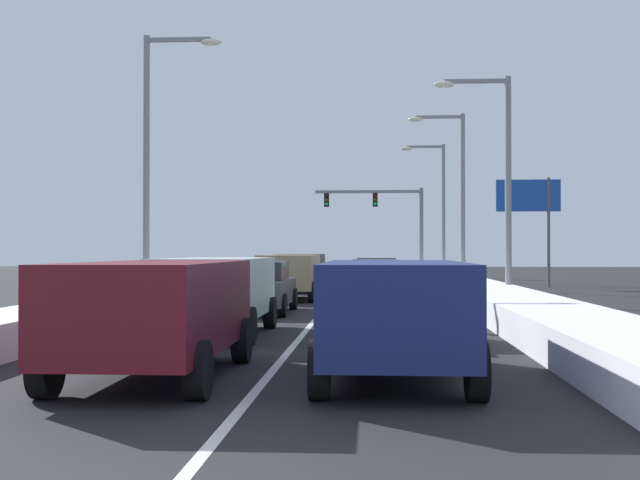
{
  "coord_description": "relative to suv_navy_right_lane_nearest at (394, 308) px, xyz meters",
  "views": [
    {
      "loc": [
        1.52,
        -5.37,
        1.83
      ],
      "look_at": [
        -0.72,
        29.81,
        2.28
      ],
      "focal_mm": 46.53,
      "sensor_mm": 36.0,
      "label": 1
    }
  ],
  "objects": [
    {
      "name": "sedan_charcoal_center_lane_third",
      "position": [
        -3.66,
        12.25,
        -0.25
      ],
      "size": [
        2.0,
        4.5,
        1.51
      ],
      "color": "#38383D",
      "rests_on": "ground"
    },
    {
      "name": "sedan_gray_right_lane_fourth",
      "position": [
        -0.21,
        18.63,
        -0.25
      ],
      "size": [
        2.0,
        4.5,
        1.51
      ],
      "color": "slate",
      "rests_on": "ground"
    },
    {
      "name": "suv_tan_center_lane_fourth",
      "position": [
        -3.39,
        18.92,
        0.0
      ],
      "size": [
        2.16,
        4.9,
        1.67
      ],
      "color": "#937F60",
      "rests_on": "ground"
    },
    {
      "name": "sedan_red_right_lane_fifth",
      "position": [
        -0.15,
        24.42,
        -0.25
      ],
      "size": [
        2.0,
        4.5,
        1.51
      ],
      "color": "maroon",
      "rests_on": "ground"
    },
    {
      "name": "roadside_sign_right",
      "position": [
        7.5,
        30.28,
        3.0
      ],
      "size": [
        3.2,
        0.16,
        5.5
      ],
      "color": "#59595B",
      "rests_on": "ground"
    },
    {
      "name": "sedan_green_right_lane_second",
      "position": [
        -0.2,
        5.77,
        -0.25
      ],
      "size": [
        2.0,
        4.5,
        1.51
      ],
      "color": "#1E5633",
      "rests_on": "ground"
    },
    {
      "name": "lane_stripe_between_right_lane_and_center_lane",
      "position": [
        -1.83,
        19.78,
        -1.01
      ],
      "size": [
        0.14,
        57.74,
        0.01
      ],
      "primitive_type": "cube",
      "color": "silver",
      "rests_on": "ground"
    },
    {
      "name": "suv_silver_center_lane_second",
      "position": [
        -3.68,
        5.88,
        0.0
      ],
      "size": [
        2.16,
        4.9,
        1.67
      ],
      "color": "#B7BABF",
      "rests_on": "ground"
    },
    {
      "name": "traffic_light_gantry",
      "position": [
        0.74,
        46.01,
        3.48
      ],
      "size": [
        7.54,
        0.47,
        6.2
      ],
      "color": "slate",
      "rests_on": "ground"
    },
    {
      "name": "street_lamp_right_near",
      "position": [
        4.01,
        17.15,
        3.72
      ],
      "size": [
        2.66,
        0.36,
        7.88
      ],
      "color": "gray",
      "rests_on": "ground"
    },
    {
      "name": "street_lamp_left_mid",
      "position": [
        -7.61,
        15.69,
        4.37
      ],
      "size": [
        2.66,
        0.36,
        9.12
      ],
      "color": "gray",
      "rests_on": "ground"
    },
    {
      "name": "suv_maroon_center_lane_nearest",
      "position": [
        -3.39,
        -0.13,
        0.0
      ],
      "size": [
        2.16,
        4.9,
        1.67
      ],
      "color": "maroon",
      "rests_on": "ground"
    },
    {
      "name": "snow_bank_left_shoulder",
      "position": [
        -7.13,
        19.78,
        -0.69
      ],
      "size": [
        1.76,
        57.74,
        0.65
      ],
      "primitive_type": "cube",
      "color": "white",
      "rests_on": "ground"
    },
    {
      "name": "ground_plane",
      "position": [
        -1.83,
        14.53,
        -1.02
      ],
      "size": [
        136.47,
        136.47,
        0.0
      ],
      "primitive_type": "plane",
      "color": "black"
    },
    {
      "name": "snow_bank_right_shoulder",
      "position": [
        3.47,
        19.78,
        -0.69
      ],
      "size": [
        2.15,
        57.74,
        0.66
      ],
      "primitive_type": "cube",
      "color": "white",
      "rests_on": "ground"
    },
    {
      "name": "suv_navy_right_lane_nearest",
      "position": [
        0.0,
        0.0,
        0.0
      ],
      "size": [
        2.16,
        4.9,
        1.67
      ],
      "color": "navy",
      "rests_on": "ground"
    },
    {
      "name": "sedan_white_right_lane_third",
      "position": [
        -0.35,
        12.69,
        -0.25
      ],
      "size": [
        2.0,
        4.5,
        1.51
      ],
      "color": "silver",
      "rests_on": "ground"
    },
    {
      "name": "street_lamp_right_mid",
      "position": [
        3.6,
        27.65,
        3.96
      ],
      "size": [
        2.66,
        0.36,
        8.33
      ],
      "color": "gray",
      "rests_on": "ground"
    },
    {
      "name": "street_lamp_right_far",
      "position": [
        3.58,
        38.15,
        3.91
      ],
      "size": [
        2.66,
        0.36,
        8.23
      ],
      "color": "gray",
      "rests_on": "ground"
    },
    {
      "name": "suv_black_center_lane_fifth",
      "position": [
        -3.57,
        25.56,
        0.0
      ],
      "size": [
        2.16,
        4.9,
        1.67
      ],
      "color": "black",
      "rests_on": "ground"
    }
  ]
}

